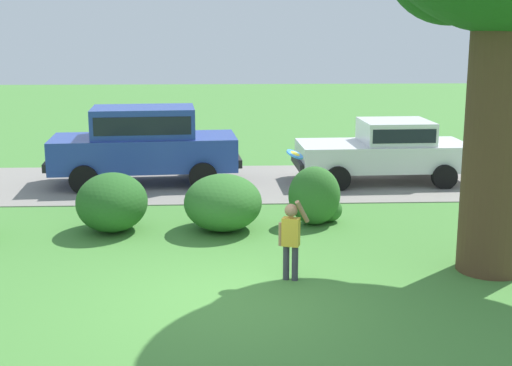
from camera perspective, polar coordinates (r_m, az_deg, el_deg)
ground_plane at (r=10.24m, az=-1.84°, el=-9.48°), size 80.00×80.00×0.00m
driveway_strip at (r=17.73m, az=-2.14°, el=-0.00°), size 28.00×4.40×0.02m
shrub_centre_left at (r=13.76m, az=-11.54°, el=-1.53°), size 1.35×1.59×1.12m
shrub_centre at (r=13.57m, az=-2.68°, el=-1.58°), size 1.50×1.67×1.08m
shrub_centre_right at (r=13.99m, az=4.87°, el=-1.17°), size 1.11×0.90×1.17m
parked_sedan at (r=18.07m, az=10.46°, el=2.74°), size 4.46×2.21×1.56m
parked_suv at (r=17.71m, az=-9.01°, el=3.35°), size 4.83×2.38×1.92m
child_thrower at (r=10.83m, az=2.84°, el=-4.23°), size 0.48×0.24×1.29m
frisbee at (r=10.99m, az=3.15°, el=2.33°), size 0.29×0.28×0.18m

